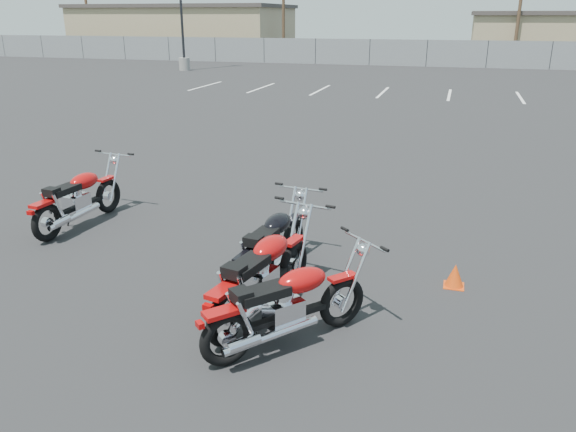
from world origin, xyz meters
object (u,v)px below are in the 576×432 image
(motorcycle_front_red, at_px, (79,199))
(motorcycle_second_black, at_px, (273,245))
(motorcycle_rear_red, at_px, (288,306))
(motorcycle_third_red, at_px, (263,275))

(motorcycle_front_red, height_order, motorcycle_second_black, motorcycle_front_red)
(motorcycle_front_red, distance_m, motorcycle_rear_red, 5.08)
(motorcycle_third_red, bearing_deg, motorcycle_rear_red, -50.40)
(motorcycle_rear_red, bearing_deg, motorcycle_third_red, 129.60)
(motorcycle_third_red, height_order, motorcycle_rear_red, motorcycle_third_red)
(motorcycle_front_red, bearing_deg, motorcycle_second_black, -14.46)
(motorcycle_second_black, height_order, motorcycle_third_red, motorcycle_third_red)
(motorcycle_second_black, xyz_separation_m, motorcycle_rear_red, (0.67, -1.54, 0.00))
(motorcycle_second_black, bearing_deg, motorcycle_front_red, 165.54)
(motorcycle_front_red, height_order, motorcycle_rear_red, motorcycle_front_red)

